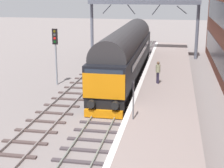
% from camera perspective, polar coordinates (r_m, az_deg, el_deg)
% --- Properties ---
extents(ground_plane, '(140.00, 140.00, 0.00)m').
position_cam_1_polar(ground_plane, '(25.35, 0.43, -2.49)').
color(ground_plane, gray).
rests_on(ground_plane, ground).
extents(track_main, '(2.50, 60.00, 0.15)m').
position_cam_1_polar(track_main, '(25.33, 0.43, -2.38)').
color(track_main, slate).
rests_on(track_main, ground).
extents(track_adjacent_west, '(2.50, 60.00, 0.15)m').
position_cam_1_polar(track_adjacent_west, '(26.08, -6.71, -1.96)').
color(track_adjacent_west, gray).
rests_on(track_adjacent_west, ground).
extents(station_platform, '(4.00, 44.00, 1.01)m').
position_cam_1_polar(station_platform, '(24.85, 8.63, -1.83)').
color(station_platform, gray).
rests_on(station_platform, ground).
extents(diesel_locomotive, '(2.74, 19.22, 4.68)m').
position_cam_1_polar(diesel_locomotive, '(30.09, 2.30, 5.22)').
color(diesel_locomotive, black).
rests_on(diesel_locomotive, ground).
extents(signal_post_near, '(0.44, 0.22, 4.68)m').
position_cam_1_polar(signal_post_near, '(28.87, -9.25, 5.74)').
color(signal_post_near, gray).
rests_on(signal_post_near, ground).
extents(platform_number_sign, '(0.10, 0.44, 2.08)m').
position_cam_1_polar(platform_number_sign, '(18.32, 3.50, -1.75)').
color(platform_number_sign, slate).
rests_on(platform_number_sign, station_platform).
extents(waiting_passenger, '(0.45, 0.47, 1.64)m').
position_cam_1_polar(waiting_passenger, '(25.74, 7.55, 2.25)').
color(waiting_passenger, '#30283F').
rests_on(waiting_passenger, station_platform).
extents(overhead_footbridge, '(12.59, 2.00, 6.61)m').
position_cam_1_polar(overhead_footbridge, '(40.58, 5.23, 12.75)').
color(overhead_footbridge, slate).
rests_on(overhead_footbridge, ground).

